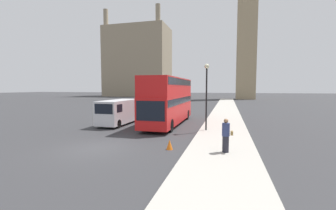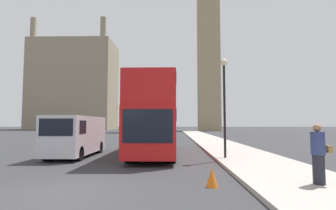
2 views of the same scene
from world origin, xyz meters
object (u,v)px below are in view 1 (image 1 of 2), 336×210
(white_van, at_px, (118,111))
(street_lamp, at_px, (207,86))
(red_double_decker_bus, at_px, (169,99))
(parked_sedan, at_px, (174,103))
(pedestrian, at_px, (226,135))

(white_van, bearing_deg, street_lamp, -10.08)
(red_double_decker_bus, distance_m, parked_sedan, 21.02)
(red_double_decker_bus, distance_m, street_lamp, 4.83)
(street_lamp, relative_size, parked_sedan, 1.08)
(white_van, distance_m, parked_sedan, 21.91)
(street_lamp, xyz_separation_m, parked_sedan, (-8.15, 23.35, -2.84))
(white_van, height_order, parked_sedan, white_van)
(pedestrian, xyz_separation_m, street_lamp, (-1.52, 5.76, 2.53))
(street_lamp, distance_m, parked_sedan, 24.89)
(pedestrian, distance_m, street_lamp, 6.47)
(pedestrian, bearing_deg, parked_sedan, 108.37)
(white_van, relative_size, pedestrian, 3.12)
(pedestrian, bearing_deg, white_van, 143.29)
(red_double_decker_bus, height_order, pedestrian, red_double_decker_bus)
(red_double_decker_bus, relative_size, parked_sedan, 2.23)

